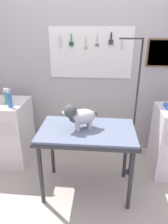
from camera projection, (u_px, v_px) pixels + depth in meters
ground at (78, 209)px, 2.21m from camera, size 4.40×4.00×0.04m
rear_wall_panel at (88, 75)px, 2.92m from camera, size 4.00×0.11×2.30m
grooming_table at (87, 136)px, 2.19m from camera, size 1.04×0.62×0.80m
grooming_arm at (134, 118)px, 2.42m from camera, size 0.30×0.11×1.70m
dog at (79, 116)px, 2.12m from camera, size 0.38×0.26×0.28m
counter_left at (0, 132)px, 2.83m from camera, size 0.80×0.58×0.89m
detangler_spray at (10, 100)px, 2.45m from camera, size 0.06×0.06×0.23m
conditioner_bottle at (7, 97)px, 2.57m from camera, size 0.05×0.05×0.20m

